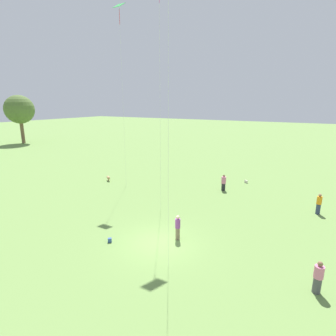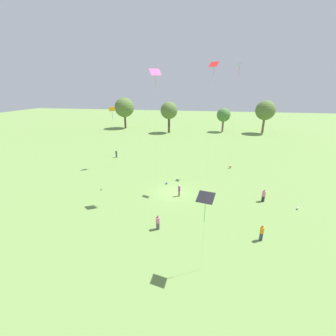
{
  "view_description": "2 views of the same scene",
  "coord_description": "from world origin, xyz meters",
  "px_view_note": "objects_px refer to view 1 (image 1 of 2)",
  "views": [
    {
      "loc": [
        -13.18,
        -8.14,
        8.93
      ],
      "look_at": [
        3.5,
        1.36,
        4.12
      ],
      "focal_mm": 28.0,
      "sensor_mm": 36.0,
      "label": 1
    },
    {
      "loc": [
        4.65,
        -29.07,
        14.48
      ],
      "look_at": [
        -0.55,
        -1.28,
        4.27
      ],
      "focal_mm": 24.0,
      "sensor_mm": 36.0,
      "label": 2
    }
  ],
  "objects_px": {
    "person_4": "(318,278)",
    "picnic_bag_1": "(246,182)",
    "picnic_bag_0": "(110,240)",
    "dog_0": "(108,178)",
    "person_1": "(224,183)",
    "person_2": "(319,204)",
    "kite_3": "(119,17)",
    "person_3": "(178,227)"
  },
  "relations": [
    {
      "from": "picnic_bag_0",
      "to": "dog_0",
      "type": "bearing_deg",
      "value": 42.4
    },
    {
      "from": "person_4",
      "to": "kite_3",
      "type": "relative_size",
      "value": 0.09
    },
    {
      "from": "person_1",
      "to": "dog_0",
      "type": "distance_m",
      "value": 13.21
    },
    {
      "from": "person_4",
      "to": "picnic_bag_0",
      "type": "distance_m",
      "value": 11.99
    },
    {
      "from": "person_4",
      "to": "picnic_bag_1",
      "type": "relative_size",
      "value": 4.29
    },
    {
      "from": "person_3",
      "to": "picnic_bag_1",
      "type": "bearing_deg",
      "value": 108.39
    },
    {
      "from": "person_2",
      "to": "kite_3",
      "type": "xyz_separation_m",
      "value": [
        -1.88,
        18.44,
        15.97
      ]
    },
    {
      "from": "person_3",
      "to": "picnic_bag_1",
      "type": "distance_m",
      "value": 15.21
    },
    {
      "from": "person_1",
      "to": "person_2",
      "type": "xyz_separation_m",
      "value": [
        -1.91,
        -8.65,
        0.04
      ]
    },
    {
      "from": "kite_3",
      "to": "picnic_bag_1",
      "type": "height_order",
      "value": "kite_3"
    },
    {
      "from": "dog_0",
      "to": "picnic_bag_1",
      "type": "relative_size",
      "value": 1.94
    },
    {
      "from": "person_4",
      "to": "picnic_bag_0",
      "type": "relative_size",
      "value": 5.39
    },
    {
      "from": "person_1",
      "to": "picnic_bag_1",
      "type": "height_order",
      "value": "person_1"
    },
    {
      "from": "person_2",
      "to": "kite_3",
      "type": "relative_size",
      "value": 0.1
    },
    {
      "from": "person_3",
      "to": "picnic_bag_0",
      "type": "relative_size",
      "value": 5.51
    },
    {
      "from": "person_2",
      "to": "person_4",
      "type": "height_order",
      "value": "person_2"
    },
    {
      "from": "person_3",
      "to": "dog_0",
      "type": "distance_m",
      "value": 15.51
    },
    {
      "from": "person_3",
      "to": "dog_0",
      "type": "bearing_deg",
      "value": 170.89
    },
    {
      "from": "dog_0",
      "to": "person_3",
      "type": "bearing_deg",
      "value": 97.07
    },
    {
      "from": "person_3",
      "to": "kite_3",
      "type": "distance_m",
      "value": 20.44
    },
    {
      "from": "picnic_bag_0",
      "to": "person_3",
      "type": "bearing_deg",
      "value": -55.67
    },
    {
      "from": "person_2",
      "to": "kite_3",
      "type": "bearing_deg",
      "value": 26.61
    },
    {
      "from": "person_4",
      "to": "kite_3",
      "type": "xyz_separation_m",
      "value": [
        8.68,
        18.49,
        16.02
      ]
    },
    {
      "from": "person_1",
      "to": "person_4",
      "type": "height_order",
      "value": "person_1"
    },
    {
      "from": "kite_3",
      "to": "dog_0",
      "type": "distance_m",
      "value": 16.74
    },
    {
      "from": "person_1",
      "to": "kite_3",
      "type": "relative_size",
      "value": 0.09
    },
    {
      "from": "person_3",
      "to": "picnic_bag_0",
      "type": "bearing_deg",
      "value": -123.87
    },
    {
      "from": "dog_0",
      "to": "person_2",
      "type": "bearing_deg",
      "value": 131.77
    },
    {
      "from": "person_4",
      "to": "person_3",
      "type": "bearing_deg",
      "value": -17.21
    },
    {
      "from": "kite_3",
      "to": "person_4",
      "type": "bearing_deg",
      "value": 21.42
    },
    {
      "from": "person_2",
      "to": "picnic_bag_0",
      "type": "bearing_deg",
      "value": 66.01
    },
    {
      "from": "person_2",
      "to": "person_4",
      "type": "distance_m",
      "value": 10.56
    },
    {
      "from": "person_2",
      "to": "person_3",
      "type": "height_order",
      "value": "person_2"
    },
    {
      "from": "person_1",
      "to": "person_2",
      "type": "bearing_deg",
      "value": -127.31
    },
    {
      "from": "person_1",
      "to": "picnic_bag_0",
      "type": "xyz_separation_m",
      "value": [
        -13.83,
        3.18,
        -0.69
      ]
    },
    {
      "from": "dog_0",
      "to": "person_4",
      "type": "bearing_deg",
      "value": 104.93
    },
    {
      "from": "person_3",
      "to": "kite_3",
      "type": "bearing_deg",
      "value": 165.75
    },
    {
      "from": "person_2",
      "to": "person_3",
      "type": "xyz_separation_m",
      "value": [
        -9.38,
        8.12,
        -0.0
      ]
    },
    {
      "from": "picnic_bag_1",
      "to": "kite_3",
      "type": "bearing_deg",
      "value": 124.33
    },
    {
      "from": "person_4",
      "to": "dog_0",
      "type": "bearing_deg",
      "value": -32.09
    },
    {
      "from": "kite_3",
      "to": "picnic_bag_0",
      "type": "bearing_deg",
      "value": -10.12
    },
    {
      "from": "person_4",
      "to": "kite_3",
      "type": "distance_m",
      "value": 25.96
    }
  ]
}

